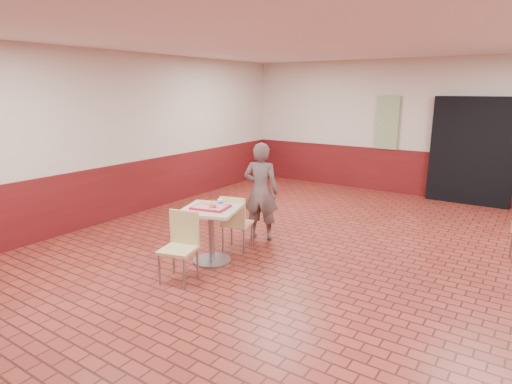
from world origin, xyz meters
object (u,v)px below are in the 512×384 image
Objects in this scene: ring_donut at (208,202)px; long_john_donut at (212,206)px; main_table at (211,226)px; paper_cup at (220,202)px; chair_main_back at (235,220)px; customer at (261,191)px; serving_tray at (211,207)px; chair_main_front at (181,242)px.

ring_donut is 0.20m from long_john_donut.
main_table is at bearing -34.40° from ring_donut.
long_john_donut reaches higher than ring_donut.
long_john_donut is (0.06, -0.03, 0.30)m from main_table.
chair_main_back is at bearing 100.66° from paper_cup.
paper_cup is at bearing 78.04° from customer.
chair_main_back is 0.61m from serving_tray.
serving_tray is (-0.04, 0.64, 0.30)m from chair_main_front.
customer is at bearing 94.14° from paper_cup.
chair_main_back is 8.93× the size of paper_cup.
main_table is 0.50× the size of customer.
serving_tray is at bearing 78.60° from chair_main_front.
chair_main_front is 8.30× the size of ring_donut.
chair_main_back is 0.74m from customer.
customer is at bearing 88.75° from serving_tray.
customer is 3.32× the size of serving_tray.
ring_donut is (-0.14, -1.12, 0.05)m from customer.
ring_donut is at bearing 146.88° from long_john_donut.
long_john_donut is (0.17, -0.11, 0.00)m from ring_donut.
serving_tray is 4.94× the size of paper_cup.
chair_main_front is 1.03× the size of chair_main_back.
long_john_donut is at bearing 75.27° from customer.
chair_main_front reaches higher than main_table.
ring_donut is (-0.14, -0.44, 0.35)m from chair_main_back.
chair_main_front is at bearing -95.57° from paper_cup.
serving_tray is 4.45× the size of ring_donut.
chair_main_front is 9.21× the size of paper_cup.
ring_donut is at bearing 179.02° from paper_cup.
main_table is 0.27m from serving_tray.
serving_tray is at bearing 149.60° from long_john_donut.
chair_main_back is (0.02, 0.52, -0.05)m from main_table.
paper_cup is at bearing 86.41° from chair_main_back.
ring_donut is at bearing 58.68° from chair_main_back.
main_table is 0.33m from ring_donut.
paper_cup is (0.08, -0.45, 0.38)m from chair_main_back.
chair_main_front is at bearing 74.28° from customer.
main_table is 1.66× the size of serving_tray.
main_table is at bearing 72.65° from customer.
customer is at bearing -104.51° from chair_main_back.
long_john_donut is 1.52× the size of paper_cup.
ring_donut is 0.22m from paper_cup.
main_table is at bearing 73.21° from chair_main_back.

